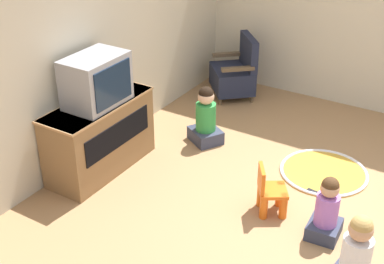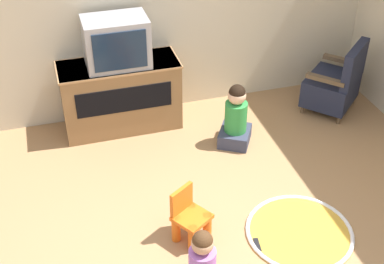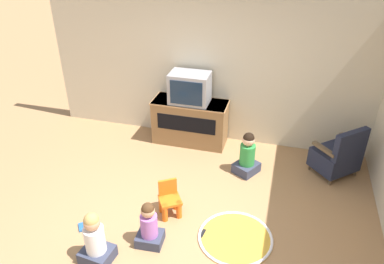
{
  "view_description": "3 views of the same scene",
  "coord_description": "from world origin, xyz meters",
  "px_view_note": "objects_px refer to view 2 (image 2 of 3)",
  "views": [
    {
      "loc": [
        -4.15,
        -1.26,
        3.21
      ],
      "look_at": [
        -0.3,
        1.12,
        0.73
      ],
      "focal_mm": 50.0,
      "sensor_mm": 36.0,
      "label": 1
    },
    {
      "loc": [
        -1.08,
        -2.89,
        3.44
      ],
      "look_at": [
        0.03,
        0.85,
        0.74
      ],
      "focal_mm": 50.0,
      "sensor_mm": 36.0,
      "label": 2
    },
    {
      "loc": [
        1.18,
        -3.37,
        3.57
      ],
      "look_at": [
        -0.04,
        1.11,
        0.87
      ],
      "focal_mm": 35.0,
      "sensor_mm": 36.0,
      "label": 3
    }
  ],
  "objects_px": {
    "yellow_kid_chair": "(190,220)",
    "child_watching_right": "(236,118)",
    "television": "(116,42)",
    "black_armchair": "(335,84)",
    "remote_control": "(257,245)",
    "tv_cabinet": "(121,95)"
  },
  "relations": [
    {
      "from": "yellow_kid_chair",
      "to": "child_watching_right",
      "type": "distance_m",
      "value": 1.52
    },
    {
      "from": "television",
      "to": "black_armchair",
      "type": "distance_m",
      "value": 2.6
    },
    {
      "from": "child_watching_right",
      "to": "remote_control",
      "type": "relative_size",
      "value": 4.63
    },
    {
      "from": "yellow_kid_chair",
      "to": "remote_control",
      "type": "xyz_separation_m",
      "value": [
        0.53,
        -0.27,
        -0.2
      ]
    },
    {
      "from": "black_armchair",
      "to": "child_watching_right",
      "type": "height_order",
      "value": "black_armchair"
    },
    {
      "from": "television",
      "to": "child_watching_right",
      "type": "relative_size",
      "value": 0.93
    },
    {
      "from": "remote_control",
      "to": "yellow_kid_chair",
      "type": "bearing_deg",
      "value": 72.02
    },
    {
      "from": "tv_cabinet",
      "to": "black_armchair",
      "type": "distance_m",
      "value": 2.5
    },
    {
      "from": "tv_cabinet",
      "to": "television",
      "type": "relative_size",
      "value": 1.97
    },
    {
      "from": "yellow_kid_chair",
      "to": "remote_control",
      "type": "relative_size",
      "value": 3.25
    },
    {
      "from": "black_armchair",
      "to": "yellow_kid_chair",
      "type": "height_order",
      "value": "black_armchair"
    },
    {
      "from": "black_armchair",
      "to": "remote_control",
      "type": "bearing_deg",
      "value": 4.86
    },
    {
      "from": "remote_control",
      "to": "television",
      "type": "bearing_deg",
      "value": 28.61
    },
    {
      "from": "tv_cabinet",
      "to": "child_watching_right",
      "type": "bearing_deg",
      "value": -31.09
    },
    {
      "from": "tv_cabinet",
      "to": "black_armchair",
      "type": "bearing_deg",
      "value": -8.18
    },
    {
      "from": "black_armchair",
      "to": "yellow_kid_chair",
      "type": "xyz_separation_m",
      "value": [
        -2.23,
        -1.55,
        -0.13
      ]
    },
    {
      "from": "child_watching_right",
      "to": "remote_control",
      "type": "height_order",
      "value": "child_watching_right"
    },
    {
      "from": "tv_cabinet",
      "to": "black_armchair",
      "type": "xyz_separation_m",
      "value": [
        2.47,
        -0.36,
        -0.07
      ]
    },
    {
      "from": "tv_cabinet",
      "to": "remote_control",
      "type": "xyz_separation_m",
      "value": [
        0.77,
        -2.18,
        -0.4
      ]
    },
    {
      "from": "television",
      "to": "yellow_kid_chair",
      "type": "xyz_separation_m",
      "value": [
        0.24,
        -1.89,
        -0.85
      ]
    },
    {
      "from": "yellow_kid_chair",
      "to": "remote_control",
      "type": "height_order",
      "value": "yellow_kid_chair"
    },
    {
      "from": "black_armchair",
      "to": "child_watching_right",
      "type": "xyz_separation_m",
      "value": [
        -1.36,
        -0.32,
        -0.03
      ]
    }
  ]
}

